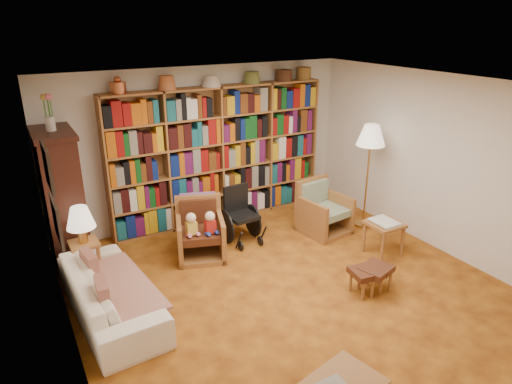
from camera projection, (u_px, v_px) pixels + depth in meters
floor at (286, 286)px, 5.78m from camera, size 5.00×5.00×0.00m
ceiling at (292, 86)px, 4.88m from camera, size 5.00×5.00×0.00m
wall_back at (204, 145)px, 7.36m from camera, size 5.00×0.00×5.00m
wall_front at (478, 305)px, 3.29m from camera, size 5.00×0.00×5.00m
wall_left at (61, 243)px, 4.18m from camera, size 0.00×5.00×5.00m
wall_right at (436, 163)px, 6.47m from camera, size 0.00×5.00×5.00m
bookshelf at (220, 151)px, 7.34m from camera, size 3.60×0.30×2.42m
curio_cabinet at (62, 198)px, 6.03m from camera, size 0.50×0.95×2.40m
framed_pictures at (52, 195)px, 4.30m from camera, size 0.03×0.52×0.97m
sofa at (110, 293)px, 5.14m from camera, size 1.96×0.87×0.56m
sofa_throw at (115, 290)px, 5.16m from camera, size 0.91×1.50×0.04m
cushion_left at (90, 269)px, 5.30m from camera, size 0.16×0.37×0.35m
cushion_right at (103, 299)px, 4.74m from camera, size 0.14×0.37×0.36m
side_table_lamp at (86, 254)px, 5.75m from camera, size 0.36×0.36×0.56m
table_lamp at (80, 219)px, 5.57m from camera, size 0.35×0.35×0.48m
armchair_leather at (198, 232)px, 6.45m from camera, size 0.87×0.87×0.84m
armchair_sage at (321, 212)px, 7.19m from camera, size 0.75×0.77×0.82m
wheelchair at (240, 216)px, 6.87m from camera, size 0.48×0.68×0.85m
floor_lamp at (371, 139)px, 6.97m from camera, size 0.44×0.44×1.67m
side_table_papers at (384, 228)px, 6.42m from camera, size 0.45×0.45×0.52m
footstool_a at (367, 274)px, 5.56m from camera, size 0.42×0.37×0.32m
footstool_b at (376, 271)px, 5.61m from camera, size 0.46×0.42×0.33m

